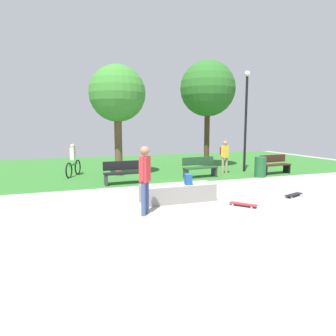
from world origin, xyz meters
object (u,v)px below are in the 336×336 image
object	(u,v)px
skater_performing_trick	(145,175)
skateboard_by_ledge	(243,204)
lamp_post	(246,113)
pedestrian_with_backpack	(225,154)
tree_tall_oak	(117,94)
trash_bin	(260,167)
skateboard_spare	(294,195)
cyclist_on_bicycle	(73,162)
backpack_on_ledge	(188,179)
park_bench_center_lawn	(124,172)
park_bench_far_left	(275,164)
tree_young_birch	(208,89)
park_bench_near_path	(200,167)
concrete_ledge	(178,193)

from	to	relation	value
skater_performing_trick	skateboard_by_ledge	world-z (taller)	skater_performing_trick
lamp_post	pedestrian_with_backpack	bearing A→B (deg)	-169.35
tree_tall_oak	lamp_post	size ratio (longest dim) A/B	1.02
trash_bin	tree_tall_oak	bearing A→B (deg)	156.47
skateboard_spare	cyclist_on_bicycle	distance (m)	9.54
backpack_on_ledge	park_bench_center_lawn	distance (m)	3.72
park_bench_far_left	trash_bin	distance (m)	1.30
tree_young_birch	park_bench_center_lawn	bearing A→B (deg)	-148.10
park_bench_near_path	lamp_post	distance (m)	3.94
pedestrian_with_backpack	tree_young_birch	bearing A→B (deg)	84.46
skateboard_by_ledge	skateboard_spare	bearing A→B (deg)	12.25
tree_young_birch	trash_bin	distance (m)	5.45
park_bench_center_lawn	lamp_post	bearing A→B (deg)	10.84
skater_performing_trick	skateboard_spare	world-z (taller)	skater_performing_trick
park_bench_near_path	pedestrian_with_backpack	size ratio (longest dim) A/B	1.03
concrete_ledge	tree_tall_oak	size ratio (longest dim) A/B	0.45
park_bench_near_path	cyclist_on_bicycle	xyz separation A→B (m)	(-5.32, 2.39, 0.15)
skateboard_by_ledge	tree_young_birch	distance (m)	9.45
skater_performing_trick	skateboard_by_ledge	bearing A→B (deg)	-3.30
concrete_ledge	lamp_post	xyz separation A→B (m)	(5.47, 4.62, 2.69)
tree_young_birch	cyclist_on_bicycle	xyz separation A→B (m)	(-7.18, -0.61, -3.64)
skater_performing_trick	cyclist_on_bicycle	size ratio (longest dim) A/B	1.07
tree_tall_oak	trash_bin	bearing A→B (deg)	-23.53
tree_tall_oak	backpack_on_ledge	bearing A→B (deg)	-79.20
concrete_ledge	skateboard_by_ledge	size ratio (longest dim) A/B	3.03
park_bench_near_path	tree_tall_oak	xyz separation A→B (m)	(-3.31, 1.79, 3.23)
skater_performing_trick	backpack_on_ledge	bearing A→B (deg)	30.13
cyclist_on_bicycle	skateboard_spare	bearing A→B (deg)	-46.02
skateboard_by_ledge	tree_young_birch	bearing A→B (deg)	70.34
tree_young_birch	tree_tall_oak	size ratio (longest dim) A/B	1.15
backpack_on_ledge	trash_bin	distance (m)	5.76
park_bench_near_path	trash_bin	world-z (taller)	trash_bin
tree_young_birch	pedestrian_with_backpack	xyz separation A→B (m)	(-0.23, -2.36, -3.33)
skateboard_spare	park_bench_far_left	bearing A→B (deg)	58.48
skater_performing_trick	tree_tall_oak	size ratio (longest dim) A/B	0.36
skater_performing_trick	park_bench_far_left	xyz separation A→B (m)	(7.74, 4.50, -0.59)
concrete_ledge	backpack_on_ledge	bearing A→B (deg)	-17.74
concrete_ledge	park_bench_far_left	world-z (taller)	park_bench_far_left
backpack_on_ledge	pedestrian_with_backpack	xyz separation A→B (m)	(3.87, 4.48, 0.26)
backpack_on_ledge	tree_tall_oak	distance (m)	6.48
park_bench_center_lawn	cyclist_on_bicycle	bearing A→B (deg)	123.11
tree_tall_oak	park_bench_center_lawn	bearing A→B (deg)	-95.84
backpack_on_ledge	trash_bin	size ratio (longest dim) A/B	0.35
skateboard_by_ledge	lamp_post	size ratio (longest dim) A/B	0.15
tree_tall_oak	skateboard_by_ledge	bearing A→B (deg)	-70.97
skateboard_spare	pedestrian_with_backpack	world-z (taller)	pedestrian_with_backpack
park_bench_near_path	skater_performing_trick	bearing A→B (deg)	-129.04
backpack_on_ledge	pedestrian_with_backpack	bearing A→B (deg)	149.29
backpack_on_ledge	park_bench_far_left	distance (m)	7.05
skateboard_spare	trash_bin	world-z (taller)	trash_bin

